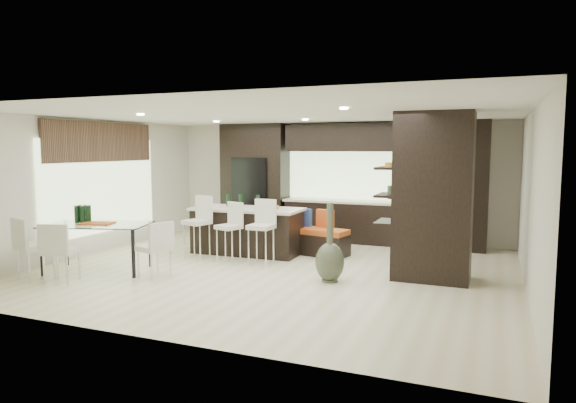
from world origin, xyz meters
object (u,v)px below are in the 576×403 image
at_px(dining_table, 98,248).
at_px(chair_end, 154,252).
at_px(stool_right, 261,238).
at_px(kitchen_island, 247,231).
at_px(bench, 315,241).
at_px(chair_far, 35,251).
at_px(chair_near, 61,255).
at_px(stool_mid, 229,238).
at_px(floor_vase, 330,242).
at_px(stool_left, 197,233).

relative_size(dining_table, chair_end, 1.99).
bearing_deg(dining_table, stool_right, 15.08).
distance_m(kitchen_island, bench, 1.38).
xyz_separation_m(bench, chair_far, (-3.54, -3.58, 0.21)).
relative_size(kitchen_island, dining_table, 1.29).
relative_size(kitchen_island, stool_right, 2.32).
relative_size(dining_table, chair_far, 1.83).
xyz_separation_m(stool_right, chair_near, (-2.39, -2.35, -0.03)).
height_order(stool_mid, floor_vase, floor_vase).
distance_m(kitchen_island, chair_far, 3.87).
height_order(dining_table, chair_far, chair_far).
relative_size(stool_mid, chair_far, 0.95).
xyz_separation_m(stool_right, chair_far, (-2.93, -2.36, -0.01)).
height_order(stool_right, bench, stool_right).
xyz_separation_m(stool_right, floor_vase, (1.53, -0.70, 0.15)).
relative_size(stool_left, chair_near, 1.09).
relative_size(stool_right, chair_end, 1.11).
distance_m(stool_mid, chair_near, 2.92).
height_order(kitchen_island, bench, kitchen_island).
relative_size(stool_right, bench, 0.70).
height_order(stool_left, bench, stool_left).
xyz_separation_m(chair_near, chair_end, (1.18, 0.81, -0.01)).
distance_m(floor_vase, chair_near, 4.26).
bearing_deg(stool_left, floor_vase, 1.51).
distance_m(stool_left, chair_end, 1.55).
bearing_deg(chair_near, chair_far, 165.22).
relative_size(floor_vase, chair_end, 1.46).
distance_m(stool_left, floor_vase, 2.98).
bearing_deg(bench, dining_table, -126.86).
xyz_separation_m(kitchen_island, stool_left, (-0.68, -0.79, 0.02)).
xyz_separation_m(dining_table, chair_near, (0.00, -0.81, 0.03)).
bearing_deg(bench, floor_vase, -53.73).
height_order(dining_table, chair_end, chair_end).
xyz_separation_m(stool_left, bench, (1.98, 1.22, -0.22)).
distance_m(bench, chair_end, 3.31).
bearing_deg(dining_table, stool_left, 38.55).
bearing_deg(floor_vase, chair_far, -159.52).
height_order(stool_left, stool_mid, stool_left).
relative_size(chair_near, chair_far, 0.95).
bearing_deg(stool_right, bench, 64.61).
bearing_deg(bench, chair_far, -124.15).
distance_m(stool_mid, chair_far, 3.27).
bearing_deg(dining_table, kitchen_island, 36.02).
bearing_deg(chair_end, chair_far, 134.60).
bearing_deg(floor_vase, kitchen_island, 146.17).
relative_size(bench, chair_near, 1.54).
relative_size(kitchen_island, chair_near, 2.50).
bearing_deg(chair_far, stool_mid, 64.03).
height_order(floor_vase, chair_end, floor_vase).
bearing_deg(bench, kitchen_island, -151.14).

